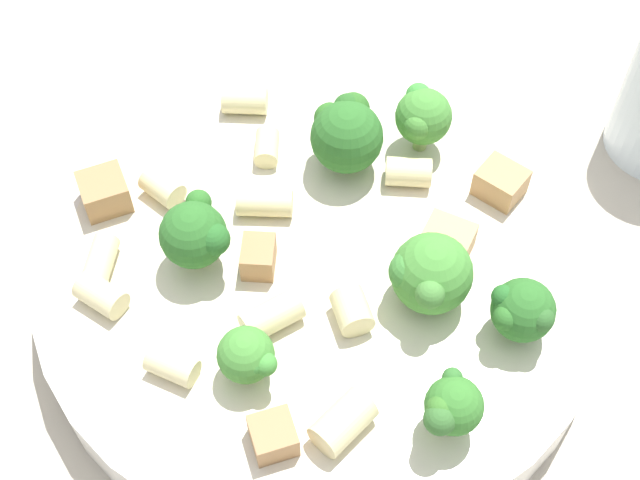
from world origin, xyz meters
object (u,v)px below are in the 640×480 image
(broccoli_floret_1, at_px, (522,311))
(rigatoni_3, at_px, (172,365))
(rigatoni_1, at_px, (101,295))
(broccoli_floret_3, at_px, (429,274))
(rigatoni_9, at_px, (408,172))
(chicken_chunk_4, at_px, (258,257))
(rigatoni_4, at_px, (162,187))
(rigatoni_5, at_px, (100,258))
(rigatoni_10, at_px, (265,203))
(chicken_chunk_1, at_px, (104,192))
(rigatoni_6, at_px, (352,311))
(rigatoni_7, at_px, (272,316))
(broccoli_floret_4, at_px, (451,407))
(chicken_chunk_2, at_px, (273,436))
(pasta_bowl, at_px, (320,267))
(broccoli_floret_2, at_px, (247,356))
(broccoli_floret_5, at_px, (423,116))
(chicken_chunk_0, at_px, (445,245))
(chicken_chunk_3, at_px, (501,183))
(broccoli_floret_6, at_px, (346,133))
(rigatoni_8, at_px, (349,422))
(rigatoni_0, at_px, (267,147))
(rigatoni_2, at_px, (245,100))

(broccoli_floret_1, xyz_separation_m, rigatoni_3, (0.16, 0.00, -0.01))
(rigatoni_1, bearing_deg, broccoli_floret_3, 175.15)
(rigatoni_9, relative_size, chicken_chunk_4, 1.22)
(rigatoni_4, relative_size, rigatoni_5, 0.76)
(rigatoni_10, relative_size, chicken_chunk_1, 1.23)
(rigatoni_6, relative_size, rigatoni_7, 0.69)
(broccoli_floret_4, height_order, chicken_chunk_2, broccoli_floret_4)
(pasta_bowl, xyz_separation_m, rigatoni_6, (-0.01, 0.04, 0.02))
(pasta_bowl, height_order, rigatoni_4, rigatoni_4)
(broccoli_floret_2, height_order, rigatoni_9, broccoli_floret_2)
(broccoli_floret_5, xyz_separation_m, chicken_chunk_0, (-0.00, 0.07, -0.02))
(chicken_chunk_1, bearing_deg, rigatoni_7, 134.61)
(chicken_chunk_3, bearing_deg, broccoli_floret_6, -20.33)
(broccoli_floret_4, height_order, rigatoni_8, broccoli_floret_4)
(rigatoni_8, distance_m, rigatoni_9, 0.15)
(broccoli_floret_5, distance_m, chicken_chunk_2, 0.19)
(pasta_bowl, xyz_separation_m, broccoli_floret_2, (0.04, 0.07, 0.03))
(rigatoni_5, relative_size, chicken_chunk_0, 1.10)
(rigatoni_4, bearing_deg, rigatoni_6, 136.48)
(rigatoni_5, bearing_deg, chicken_chunk_2, 127.60)
(rigatoni_9, relative_size, chicken_chunk_1, 1.02)
(broccoli_floret_1, xyz_separation_m, chicken_chunk_3, (-0.01, -0.08, -0.01))
(rigatoni_0, distance_m, chicken_chunk_0, 0.11)
(broccoli_floret_1, height_order, broccoli_floret_4, same)
(rigatoni_1, distance_m, rigatoni_5, 0.02)
(broccoli_floret_2, relative_size, rigatoni_0, 1.49)
(broccoli_floret_1, height_order, rigatoni_4, broccoli_floret_1)
(rigatoni_6, bearing_deg, pasta_bowl, -75.04)
(broccoli_floret_1, xyz_separation_m, rigatoni_9, (0.04, -0.10, -0.01))
(broccoli_floret_5, distance_m, rigatoni_2, 0.10)
(broccoli_floret_1, xyz_separation_m, broccoli_floret_3, (0.04, -0.02, 0.00))
(rigatoni_9, xyz_separation_m, rigatoni_10, (0.08, 0.01, -0.00))
(rigatoni_3, bearing_deg, rigatoni_10, -118.76)
(pasta_bowl, relative_size, chicken_chunk_3, 12.45)
(broccoli_floret_3, bearing_deg, broccoli_floret_1, 149.84)
(rigatoni_7, relative_size, chicken_chunk_3, 1.23)
(broccoli_floret_2, distance_m, broccoli_floret_4, 0.09)
(rigatoni_4, bearing_deg, rigatoni_8, 119.93)
(rigatoni_6, bearing_deg, rigatoni_10, -62.00)
(chicken_chunk_0, bearing_deg, chicken_chunk_3, -134.68)
(rigatoni_5, distance_m, chicken_chunk_4, 0.08)
(broccoli_floret_5, xyz_separation_m, rigatoni_9, (0.01, 0.02, -0.02))
(broccoli_floret_1, bearing_deg, broccoli_floret_3, -30.16)
(rigatoni_10, bearing_deg, chicken_chunk_0, 157.05)
(broccoli_floret_2, xyz_separation_m, rigatoni_6, (-0.05, -0.02, -0.01))
(rigatoni_2, bearing_deg, rigatoni_10, 94.83)
(rigatoni_10, relative_size, chicken_chunk_0, 1.11)
(broccoli_floret_2, xyz_separation_m, rigatoni_1, (0.07, -0.05, -0.01))
(rigatoni_4, xyz_separation_m, rigatoni_7, (-0.05, 0.08, 0.00))
(rigatoni_7, xyz_separation_m, rigatoni_9, (-0.08, -0.08, 0.00))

